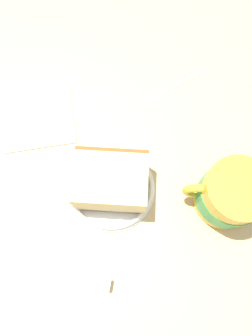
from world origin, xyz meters
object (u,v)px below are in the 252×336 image
at_px(small_plate, 112,188).
at_px(sugar_cube, 105,284).
at_px(cake_slice, 111,181).
at_px(folded_napkin, 38,118).
at_px(teaspoon, 163,92).
at_px(tea_mug, 230,195).

xyz_separation_m(small_plate, sugar_cube, (-0.08, -0.13, 0.00)).
distance_m(cake_slice, folded_napkin, 0.20).
bearing_deg(teaspoon, sugar_cube, -134.87).
distance_m(small_plate, teaspoon, 0.21).
distance_m(tea_mug, teaspoon, 0.23).
bearing_deg(sugar_cube, cake_slice, 58.88).
xyz_separation_m(teaspoon, sugar_cube, (-0.25, -0.26, 0.01)).
bearing_deg(tea_mug, sugar_cube, -173.66).
relative_size(cake_slice, folded_napkin, 1.12).
distance_m(teaspoon, folded_napkin, 0.24).
height_order(teaspoon, sugar_cube, sugar_cube).
bearing_deg(tea_mug, cake_slice, 144.92).
relative_size(teaspoon, folded_napkin, 0.89).
height_order(small_plate, tea_mug, tea_mug).
bearing_deg(teaspoon, cake_slice, -145.10).
height_order(tea_mug, sugar_cube, tea_mug).
relative_size(small_plate, cake_slice, 1.03).
xyz_separation_m(small_plate, cake_slice, (0.00, 0.00, 0.03)).
distance_m(tea_mug, sugar_cube, 0.24).
bearing_deg(teaspoon, folded_napkin, 165.14).
relative_size(tea_mug, teaspoon, 1.02).
bearing_deg(teaspoon, tea_mug, -94.59).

